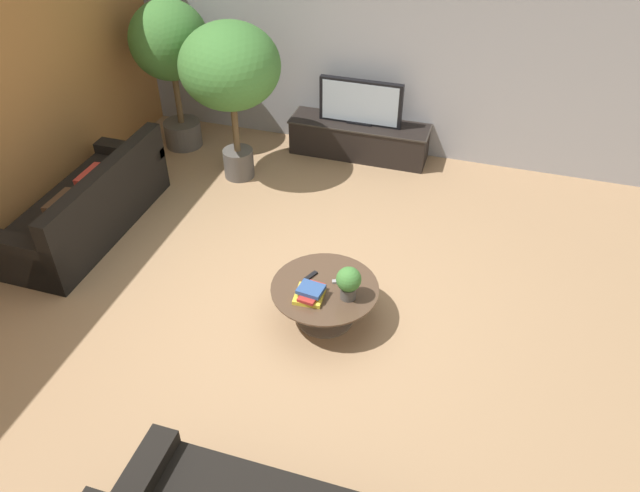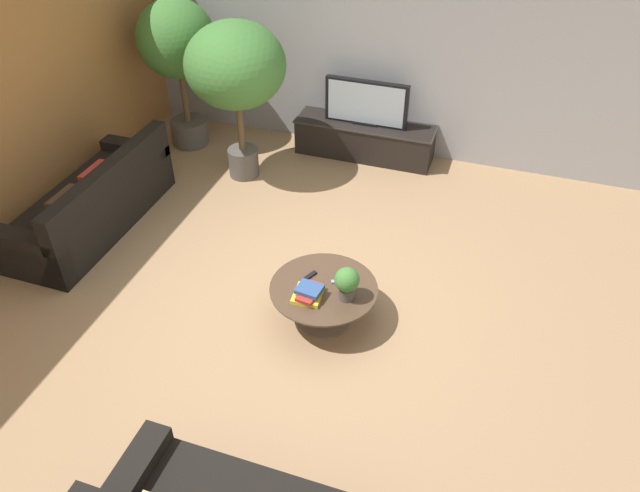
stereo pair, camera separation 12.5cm
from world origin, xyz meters
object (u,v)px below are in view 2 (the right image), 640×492
Objects in this scene: media_console at (365,139)px; potted_palm_tall at (178,47)px; couch_by_wall at (94,205)px; potted_palm_corner at (236,69)px; coffee_table at (324,297)px; potted_plant_tabletop at (347,282)px; television at (366,103)px.

media_console is 2.63m from potted_palm_tall.
couch_by_wall is (-2.41, -2.50, 0.04)m from media_console.
coffee_table is at bearing -50.18° from potted_palm_corner.
media_console is 3.24m from potted_plant_tabletop.
couch_by_wall is 3.19m from potted_plant_tabletop.
potted_palm_tall is (-2.34, -0.44, 1.10)m from media_console.
couch_by_wall is 2.20m from potted_palm_corner.
coffee_table is 0.46× the size of couch_by_wall.
television is 3.28× the size of potted_plant_tabletop.
couch_by_wall is at bearing -91.84° from potted_palm_tall.
potted_palm_corner reaches higher than television.
television reaches higher than media_console.
potted_palm_tall is 5.94× the size of potted_plant_tabletop.
television reaches higher than coffee_table.
potted_plant_tabletop is at bearing -16.02° from coffee_table.
potted_palm_corner is (-1.31, -0.95, 1.15)m from media_console.
potted_palm_tall is at bearing -169.48° from television.
television is 1.08× the size of coffee_table.
television is at bearing -90.00° from media_console.
potted_palm_corner reaches higher than coffee_table.
couch_by_wall is 1.11× the size of potted_palm_tall.
potted_palm_corner is at bearing 144.44° from couch_by_wall.
media_console is 5.60× the size of potted_plant_tabletop.
potted_palm_corner reaches higher than couch_by_wall.
potted_plant_tabletop is (0.24, -0.07, 0.30)m from coffee_table.
coffee_table is (0.47, -3.08, 0.03)m from media_console.
television is 2.46m from potted_palm_tall.
television is 0.50× the size of couch_by_wall.
potted_plant_tabletop is (3.05, -2.71, -0.76)m from potted_palm_tall.
potted_palm_corner is at bearing -26.51° from potted_palm_tall.
potted_palm_tall reaches higher than couch_by_wall.
coffee_table is at bearing -81.39° from media_console.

